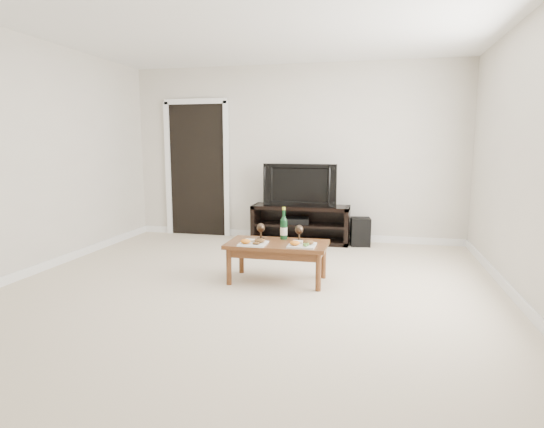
{
  "coord_description": "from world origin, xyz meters",
  "views": [
    {
      "loc": [
        1.19,
        -4.02,
        1.44
      ],
      "look_at": [
        0.13,
        0.66,
        0.7
      ],
      "focal_mm": 30.0,
      "sensor_mm": 36.0,
      "label": 1
    }
  ],
  "objects_px": {
    "television": "(301,185)",
    "coffee_table": "(277,262)",
    "media_console": "(301,224)",
    "subwoofer": "(360,232)"
  },
  "relations": [
    {
      "from": "television",
      "to": "subwoofer",
      "type": "distance_m",
      "value": 1.09
    },
    {
      "from": "media_console",
      "to": "coffee_table",
      "type": "xyz_separation_m",
      "value": [
        0.07,
        -1.96,
        -0.07
      ]
    },
    {
      "from": "subwoofer",
      "to": "coffee_table",
      "type": "height_order",
      "value": "coffee_table"
    },
    {
      "from": "subwoofer",
      "to": "media_console",
      "type": "bearing_deg",
      "value": 170.13
    },
    {
      "from": "subwoofer",
      "to": "coffee_table",
      "type": "bearing_deg",
      "value": -120.54
    },
    {
      "from": "subwoofer",
      "to": "television",
      "type": "bearing_deg",
      "value": 170.13
    },
    {
      "from": "television",
      "to": "coffee_table",
      "type": "xyz_separation_m",
      "value": [
        0.07,
        -1.96,
        -0.65
      ]
    },
    {
      "from": "television",
      "to": "coffee_table",
      "type": "bearing_deg",
      "value": -86.19
    },
    {
      "from": "subwoofer",
      "to": "coffee_table",
      "type": "xyz_separation_m",
      "value": [
        -0.8,
        -1.94,
        0.01
      ]
    },
    {
      "from": "coffee_table",
      "to": "subwoofer",
      "type": "bearing_deg",
      "value": 67.62
    }
  ]
}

